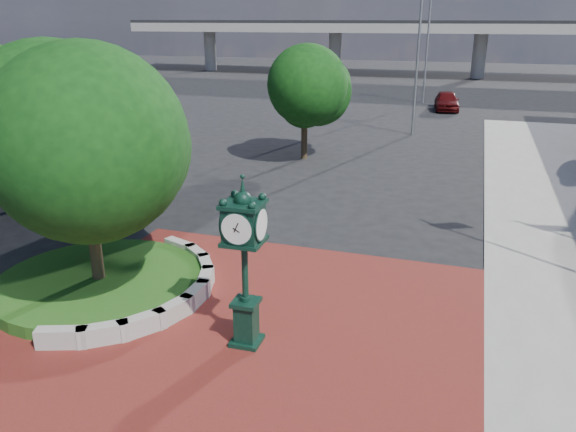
# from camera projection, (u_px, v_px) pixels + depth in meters

# --- Properties ---
(ground) EXTENTS (200.00, 200.00, 0.00)m
(ground) POSITION_uv_depth(u_px,v_px,m) (255.00, 315.00, 15.43)
(ground) COLOR black
(ground) RESTS_ON ground
(plaza) EXTENTS (12.00, 12.00, 0.04)m
(plaza) POSITION_uv_depth(u_px,v_px,m) (241.00, 333.00, 14.53)
(plaza) COLOR maroon
(plaza) RESTS_ON ground
(planter_wall) EXTENTS (2.96, 6.77, 0.54)m
(planter_wall) POSITION_uv_depth(u_px,v_px,m) (167.00, 292.00, 16.14)
(planter_wall) COLOR #9E9B93
(planter_wall) RESTS_ON ground
(grass_bed) EXTENTS (6.10, 6.10, 0.40)m
(grass_bed) POSITION_uv_depth(u_px,v_px,m) (100.00, 283.00, 16.85)
(grass_bed) COLOR #164D16
(grass_bed) RESTS_ON ground
(overpass) EXTENTS (90.00, 12.00, 7.50)m
(overpass) POSITION_uv_depth(u_px,v_px,m) (442.00, 28.00, 75.99)
(overpass) COLOR #9E9B93
(overpass) RESTS_ON ground
(tree_planter) EXTENTS (5.20, 5.20, 6.33)m
(tree_planter) POSITION_uv_depth(u_px,v_px,m) (86.00, 169.00, 15.67)
(tree_planter) COLOR #38281C
(tree_planter) RESTS_ON ground
(tree_street) EXTENTS (4.40, 4.40, 5.45)m
(tree_street) POSITION_uv_depth(u_px,v_px,m) (305.00, 102.00, 31.66)
(tree_street) COLOR #38281C
(tree_street) RESTS_ON ground
(post_clock) EXTENTS (0.93, 0.93, 4.33)m
(post_clock) POSITION_uv_depth(u_px,v_px,m) (245.00, 257.00, 13.28)
(post_clock) COLOR black
(post_clock) RESTS_ON ground
(parked_car) EXTENTS (2.52, 5.09, 1.67)m
(parked_car) POSITION_uv_depth(u_px,v_px,m) (447.00, 101.00, 49.58)
(parked_car) COLOR #4F0B0C
(parked_car) RESTS_ON ground
(street_lamp_near) EXTENTS (2.05, 0.42, 9.12)m
(street_lamp_near) POSITION_uv_depth(u_px,v_px,m) (421.00, 56.00, 37.56)
(street_lamp_near) COLOR slate
(street_lamp_near) RESTS_ON ground
(street_lamp_far) EXTENTS (2.18, 1.09, 10.27)m
(street_lamp_far) POSITION_uv_depth(u_px,v_px,m) (430.00, 38.00, 51.99)
(street_lamp_far) COLOR slate
(street_lamp_far) RESTS_ON ground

